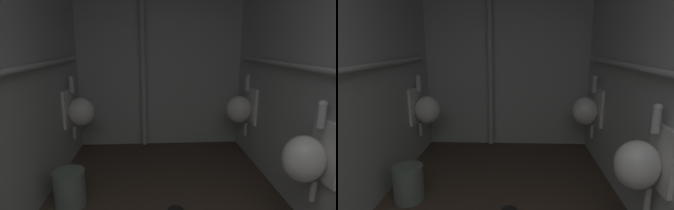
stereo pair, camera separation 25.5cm
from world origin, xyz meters
TOP-DOWN VIEW (x-y plane):
  - wall_back at (0.00, 4.07)m, footprint 2.35×0.06m
  - urinal_left_mid at (-0.97, 3.45)m, footprint 0.32×0.30m
  - urinal_right_mid at (0.97, 2.01)m, footprint 0.32×0.30m
  - urinal_right_far at (0.97, 3.46)m, footprint 0.32×0.30m
  - supply_pipe_right at (1.06, 1.99)m, footprint 0.06×3.41m
  - standpipe_back_wall at (-0.23, 3.96)m, footprint 0.07×0.07m
  - floor_drain at (0.08, 2.40)m, footprint 0.14×0.14m
  - waste_bin at (-0.86, 2.54)m, footprint 0.28×0.28m

SIDE VIEW (x-z plane):
  - floor_drain at x=0.08m, z-range 0.00..0.01m
  - waste_bin at x=-0.86m, z-range 0.00..0.33m
  - urinal_left_mid at x=-0.97m, z-range 0.27..1.02m
  - urinal_right_mid at x=0.97m, z-range 0.27..1.02m
  - urinal_right_far at x=0.97m, z-range 0.27..1.02m
  - supply_pipe_right at x=1.06m, z-range 1.21..1.28m
  - wall_back at x=0.00m, z-range 0.00..2.68m
  - standpipe_back_wall at x=-0.23m, z-range 0.02..2.66m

